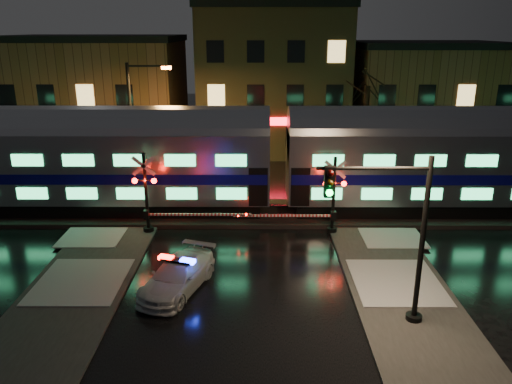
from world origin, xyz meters
TOP-DOWN VIEW (x-y plane):
  - ground at (0.00, 0.00)m, footprint 120.00×120.00m
  - ballast at (0.00, 5.00)m, footprint 90.00×4.20m
  - sidewalk_left at (-6.50, -6.00)m, footprint 4.00×20.00m
  - sidewalk_right at (6.50, -6.00)m, footprint 4.00×20.00m
  - building_left at (-13.00, 22.00)m, footprint 14.00×10.00m
  - building_mid at (2.00, 22.50)m, footprint 12.00×11.00m
  - building_right at (15.00, 22.00)m, footprint 12.00×10.00m
  - train at (1.91, 5.00)m, footprint 51.00×3.12m
  - police_car at (-2.41, -3.47)m, footprint 3.10×4.72m
  - crossing_signal_right at (4.24, 2.30)m, footprint 5.71×0.65m
  - crossing_signal_left at (-4.48, 2.31)m, footprint 5.99×0.67m
  - traffic_light at (5.43, -5.81)m, footprint 3.98×0.71m
  - streetlight at (-6.71, 9.00)m, footprint 2.72×0.28m

SIDE VIEW (x-z plane):
  - ground at x=0.00m, z-range 0.00..0.00m
  - sidewalk_left at x=-6.50m, z-range 0.00..0.12m
  - sidewalk_right at x=6.50m, z-range 0.00..0.12m
  - ballast at x=0.00m, z-range 0.00..0.24m
  - police_car at x=-2.41m, z-range -0.07..1.36m
  - crossing_signal_right at x=4.24m, z-range -0.35..3.69m
  - crossing_signal_left at x=-4.48m, z-range -0.36..3.88m
  - traffic_light at x=5.43m, z-range 0.19..6.34m
  - train at x=1.91m, z-range 0.42..6.35m
  - building_right at x=15.00m, z-range 0.00..8.50m
  - building_left at x=-13.00m, z-range 0.00..9.00m
  - streetlight at x=-6.71m, z-range 0.62..8.74m
  - building_mid at x=2.00m, z-range 0.00..11.50m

